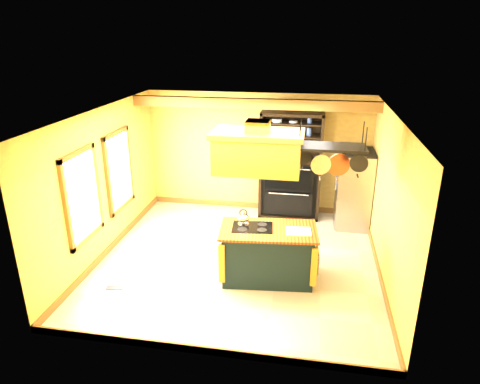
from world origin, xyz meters
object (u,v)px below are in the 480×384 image
(refrigerator, at_px, (353,191))
(hutch, at_px, (290,177))
(kitchen_island, at_px, (268,253))
(range_hood, at_px, (258,150))
(pot_rack, at_px, (331,153))

(refrigerator, bearing_deg, hutch, 165.75)
(kitchen_island, distance_m, refrigerator, 2.88)
(range_hood, bearing_deg, pot_rack, 0.15)
(range_hood, height_order, hutch, range_hood)
(kitchen_island, height_order, range_hood, range_hood)
(kitchen_island, bearing_deg, range_hood, 174.66)
(range_hood, bearing_deg, refrigerator, 54.24)
(pot_rack, bearing_deg, refrigerator, 75.23)
(pot_rack, bearing_deg, range_hood, -179.85)
(hutch, bearing_deg, pot_rack, -75.36)
(kitchen_island, distance_m, hutch, 2.80)
(pot_rack, xyz_separation_m, refrigerator, (0.64, 2.41, -1.47))
(kitchen_island, distance_m, range_hood, 1.78)
(kitchen_island, relative_size, hutch, 0.71)
(range_hood, distance_m, pot_rack, 1.10)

